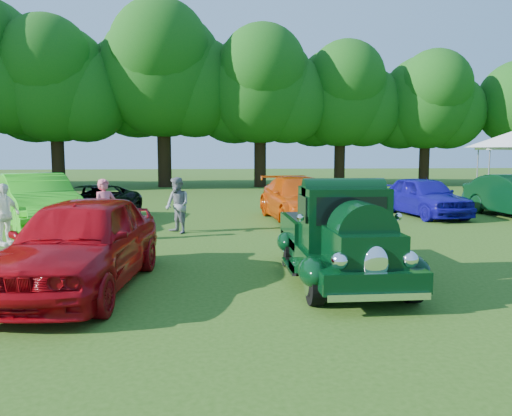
{
  "coord_description": "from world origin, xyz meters",
  "views": [
    {
      "loc": [
        -0.55,
        -9.33,
        2.42
      ],
      "look_at": [
        0.51,
        2.21,
        1.1
      ],
      "focal_mm": 35.0,
      "sensor_mm": 36.0,
      "label": 1
    }
  ],
  "objects": [
    {
      "name": "back_car_lime",
      "position": [
        -6.08,
        7.08,
        0.86
      ],
      "size": [
        4.09,
        5.43,
        1.71
      ],
      "primitive_type": "imported",
      "rotation": [
        0.0,
        0.0,
        0.5
      ],
      "color": "green",
      "rests_on": "ground"
    },
    {
      "name": "back_car_black",
      "position": [
        -4.63,
        8.13,
        0.63
      ],
      "size": [
        3.19,
        4.9,
        1.26
      ],
      "primitive_type": "imported",
      "rotation": [
        0.0,
        0.0,
        -0.26
      ],
      "color": "black",
      "rests_on": "ground"
    },
    {
      "name": "red_convertible",
      "position": [
        -2.82,
        -0.47,
        0.83
      ],
      "size": [
        2.44,
        5.03,
        1.65
      ],
      "primitive_type": "imported",
      "rotation": [
        0.0,
        0.0,
        -0.1
      ],
      "color": "#9C060D",
      "rests_on": "ground"
    },
    {
      "name": "back_car_orange",
      "position": [
        2.55,
        7.7,
        0.76
      ],
      "size": [
        2.59,
        5.42,
        1.52
      ],
      "primitive_type": "imported",
      "rotation": [
        0.0,
        0.0,
        0.09
      ],
      "color": "#C44206",
      "rests_on": "ground"
    },
    {
      "name": "spectator_white",
      "position": [
        -5.85,
        3.91,
        0.8
      ],
      "size": [
        0.79,
        1.01,
        1.6
      ],
      "primitive_type": "imported",
      "rotation": [
        0.0,
        0.0,
        1.08
      ],
      "color": "white",
      "rests_on": "ground"
    },
    {
      "name": "tree_line",
      "position": [
        -2.83,
        24.49,
        6.73
      ],
      "size": [
        62.29,
        10.03,
        12.12
      ],
      "color": "black",
      "rests_on": "ground"
    },
    {
      "name": "hero_pickup",
      "position": [
        1.87,
        -0.27,
        0.77
      ],
      "size": [
        2.1,
        4.52,
        1.77
      ],
      "color": "black",
      "rests_on": "ground"
    },
    {
      "name": "ground",
      "position": [
        0.0,
        0.0,
        0.0
      ],
      "size": [
        120.0,
        120.0,
        0.0
      ],
      "primitive_type": "plane",
      "color": "#2A4F12",
      "rests_on": "ground"
    },
    {
      "name": "spectator_pink",
      "position": [
        -3.38,
        4.33,
        0.84
      ],
      "size": [
        0.73,
        0.69,
        1.68
      ],
      "primitive_type": "imported",
      "rotation": [
        0.0,
        0.0,
        0.64
      ],
      "color": "#D6586E",
      "rests_on": "ground"
    },
    {
      "name": "spectator_grey",
      "position": [
        -1.52,
        5.47,
        0.83
      ],
      "size": [
        0.99,
        1.03,
        1.67
      ],
      "primitive_type": "imported",
      "rotation": [
        0.0,
        0.0,
        -0.94
      ],
      "color": "slate",
      "rests_on": "ground"
    },
    {
      "name": "back_car_blue",
      "position": [
        7.42,
        8.59,
        0.74
      ],
      "size": [
        2.34,
        4.56,
        1.48
      ],
      "primitive_type": "imported",
      "rotation": [
        0.0,
        0.0,
        0.14
      ],
      "color": "#120C8C",
      "rests_on": "ground"
    }
  ]
}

